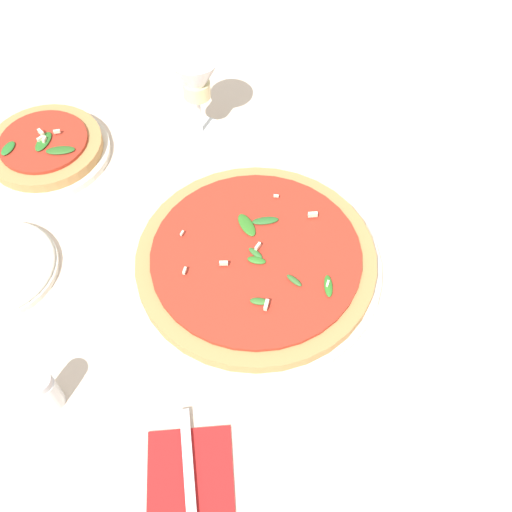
# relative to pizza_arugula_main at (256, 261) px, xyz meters

# --- Properties ---
(ground_plane) EXTENTS (6.00, 6.00, 0.00)m
(ground_plane) POSITION_rel_pizza_arugula_main_xyz_m (-0.02, -0.03, -0.02)
(ground_plane) COLOR beige
(pizza_arugula_main) EXTENTS (0.37, 0.37, 0.05)m
(pizza_arugula_main) POSITION_rel_pizza_arugula_main_xyz_m (0.00, 0.00, 0.00)
(pizza_arugula_main) COLOR silver
(pizza_arugula_main) RESTS_ON ground_plane
(pizza_personal_side) EXTENTS (0.21, 0.21, 0.05)m
(pizza_personal_side) POSITION_rel_pizza_arugula_main_xyz_m (-0.34, -0.24, -0.00)
(pizza_personal_side) COLOR silver
(pizza_personal_side) RESTS_ON ground_plane
(wine_glass) EXTENTS (0.08, 0.08, 0.15)m
(wine_glass) POSITION_rel_pizza_arugula_main_xyz_m (-0.30, 0.02, 0.09)
(wine_glass) COLOR white
(wine_glass) RESTS_ON ground_plane
(napkin) EXTENTS (0.18, 0.14, 0.01)m
(napkin) POSITION_rel_pizza_arugula_main_xyz_m (0.26, -0.19, -0.01)
(napkin) COLOR #B21E1E
(napkin) RESTS_ON ground_plane
(fork) EXTENTS (0.22, 0.07, 0.00)m
(fork) POSITION_rel_pizza_arugula_main_xyz_m (0.27, -0.20, -0.01)
(fork) COLOR silver
(fork) RESTS_ON ground_plane
(shaker_pepper) EXTENTS (0.03, 0.03, 0.07)m
(shaker_pepper) POSITION_rel_pizza_arugula_main_xyz_m (0.09, -0.32, 0.02)
(shaker_pepper) COLOR silver
(shaker_pepper) RESTS_ON ground_plane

